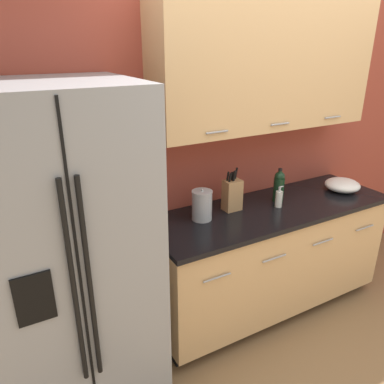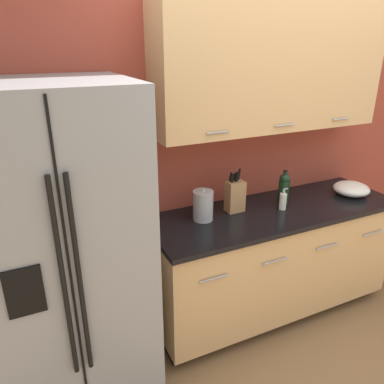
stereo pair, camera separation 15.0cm
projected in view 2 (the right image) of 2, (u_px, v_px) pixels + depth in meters
name	position (u px, v px, depth m)	size (l,w,h in m)	color
ground_plane	(343.00, 372.00, 2.50)	(14.00, 14.00, 0.00)	olive
wall_back	(264.00, 125.00, 2.83)	(10.00, 0.39, 2.60)	#993D2D
counter_unit	(271.00, 260.00, 2.94)	(1.94, 0.64, 0.90)	black
refrigerator	(62.00, 256.00, 2.08)	(0.88, 0.82, 1.89)	gray
knife_block	(235.00, 196.00, 2.69)	(0.13, 0.09, 0.32)	#A87A4C
wine_bottle	(284.00, 188.00, 2.82)	(0.08, 0.08, 0.26)	black
soap_dispenser	(283.00, 201.00, 2.74)	(0.06, 0.05, 0.16)	silver
steel_canister	(203.00, 205.00, 2.56)	(0.14, 0.14, 0.23)	#A3A3A5
mixing_bowl	(351.00, 189.00, 3.01)	(0.28, 0.28, 0.10)	white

